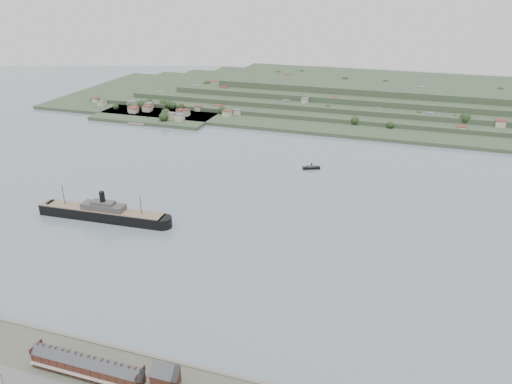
% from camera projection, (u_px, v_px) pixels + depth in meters
% --- Properties ---
extents(ground, '(1400.00, 1400.00, 0.00)m').
position_uv_depth(ground, '(236.00, 221.00, 371.64)').
color(ground, slate).
rests_on(ground, ground).
extents(terrace_row, '(55.60, 9.80, 11.07)m').
position_uv_depth(terrace_row, '(87.00, 365.00, 225.53)').
color(terrace_row, '#452718').
rests_on(terrace_row, ground).
extents(gabled_building, '(10.40, 10.18, 14.09)m').
position_uv_depth(gabled_building, '(165.00, 376.00, 217.79)').
color(gabled_building, '#452718').
rests_on(gabled_building, ground).
extents(far_peninsula, '(760.00, 309.00, 30.00)m').
position_uv_depth(far_peninsula, '(351.00, 96.00, 700.98)').
color(far_peninsula, '#32462E').
rests_on(far_peninsula, ground).
extents(steamship, '(112.94, 19.03, 27.08)m').
position_uv_depth(steamship, '(99.00, 213.00, 374.10)').
color(steamship, black).
rests_on(steamship, ground).
extents(ferry_west, '(17.68, 10.25, 6.41)m').
position_uv_depth(ferry_west, '(148.00, 120.00, 624.08)').
color(ferry_west, black).
rests_on(ferry_west, ground).
extents(ferry_east, '(16.81, 10.81, 6.14)m').
position_uv_depth(ferry_east, '(311.00, 167.00, 470.98)').
color(ferry_east, black).
rests_on(ferry_east, ground).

